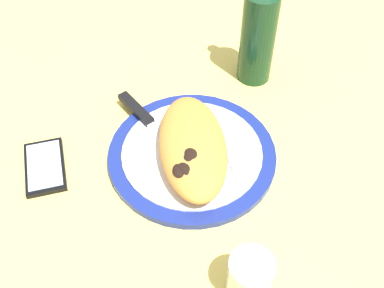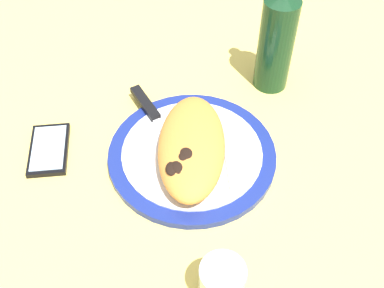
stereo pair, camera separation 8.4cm
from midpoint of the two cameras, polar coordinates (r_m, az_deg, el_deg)
ground_plane at (r=87.58cm, az=-2.73°, el=-2.42°), size 150.00×150.00×3.00cm
plate at (r=85.76cm, az=-2.78°, el=-1.44°), size 30.73×30.73×1.77cm
calzone at (r=82.08cm, az=-2.96°, el=-0.45°), size 24.65×12.22×5.60cm
fork at (r=86.02cm, az=1.19°, el=-0.00°), size 17.71×3.77×0.40cm
knife at (r=91.04cm, az=-8.48°, el=3.13°), size 19.85×13.62×1.20cm
smartphone at (r=89.75cm, az=-20.03°, el=-2.68°), size 13.08×8.81×1.16cm
water_glass at (r=69.55cm, az=3.44°, el=-16.44°), size 6.48×6.48×8.66cm
wine_bottle at (r=95.57cm, az=5.59°, el=13.35°), size 7.13×7.13×28.96cm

